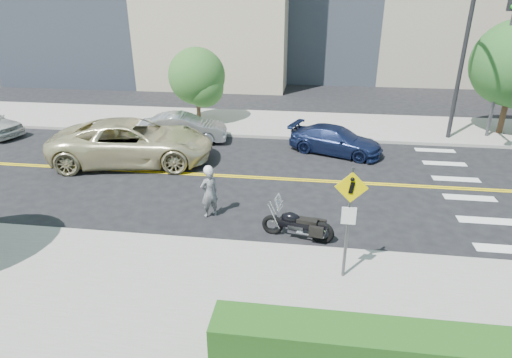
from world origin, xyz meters
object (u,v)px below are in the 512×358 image
at_px(motorcycle, 298,219).
at_px(parked_car_silver, 183,128).
at_px(motorcyclist, 209,191).
at_px(suv, 133,142).
at_px(parked_car_blue, 336,140).
at_px(pedestrian_sign, 349,213).

bearing_deg(motorcycle, parked_car_silver, 136.70).
bearing_deg(motorcyclist, parked_car_silver, -107.43).
relative_size(motorcyclist, suv, 0.27).
xyz_separation_m(motorcyclist, parked_car_blue, (4.30, 6.69, -0.28)).
relative_size(motorcycle, parked_car_silver, 0.50).
xyz_separation_m(pedestrian_sign, parked_car_blue, (0.12, 9.64, -1.34)).
distance_m(suv, parked_car_blue, 9.00).
bearing_deg(pedestrian_sign, parked_car_silver, 125.20).
xyz_separation_m(motorcyclist, suv, (-4.37, 4.32, 0.04)).
bearing_deg(parked_car_blue, suv, 125.50).
relative_size(pedestrian_sign, motorcycle, 1.41).
relative_size(pedestrian_sign, motorcyclist, 1.67).
bearing_deg(suv, parked_car_silver, -33.34).
xyz_separation_m(motorcycle, suv, (-7.30, 5.32, 0.29)).
height_order(motorcyclist, motorcycle, motorcyclist).
xyz_separation_m(suv, parked_car_silver, (1.30, 3.01, -0.24)).
distance_m(pedestrian_sign, parked_car_blue, 9.73).
bearing_deg(motorcycle, suv, 154.84).
bearing_deg(pedestrian_sign, parked_car_blue, 89.28).
xyz_separation_m(motorcycle, parked_car_blue, (1.37, 7.69, -0.03)).
relative_size(motorcyclist, parked_car_silver, 0.42).
height_order(suv, parked_car_blue, suv).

